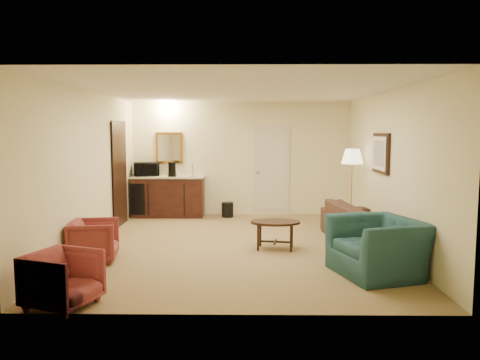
# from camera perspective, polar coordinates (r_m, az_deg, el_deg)

# --- Properties ---
(ground) EXTENTS (6.00, 6.00, 0.00)m
(ground) POSITION_cam_1_polar(r_m,az_deg,el_deg) (8.01, -0.12, -8.00)
(ground) COLOR olive
(ground) RESTS_ON ground
(room_walls) EXTENTS (5.02, 6.01, 2.61)m
(room_walls) POSITION_cam_1_polar(r_m,az_deg,el_deg) (8.55, -0.70, 4.52)
(room_walls) COLOR beige
(room_walls) RESTS_ON ground
(wetbar_cabinet) EXTENTS (1.64, 0.58, 0.92)m
(wetbar_cabinet) POSITION_cam_1_polar(r_m,az_deg,el_deg) (10.74, -8.74, -1.97)
(wetbar_cabinet) COLOR #371A11
(wetbar_cabinet) RESTS_ON ground
(sofa) EXTENTS (0.94, 2.38, 0.91)m
(sofa) POSITION_cam_1_polar(r_m,az_deg,el_deg) (8.27, 15.01, -4.55)
(sofa) COLOR black
(sofa) RESTS_ON ground
(teal_armchair) EXTENTS (1.08, 1.35, 1.02)m
(teal_armchair) POSITION_cam_1_polar(r_m,az_deg,el_deg) (6.60, 16.51, -6.72)
(teal_armchair) COLOR #1C4446
(teal_armchair) RESTS_ON ground
(rose_chair_near) EXTENTS (0.72, 0.76, 0.69)m
(rose_chair_near) POSITION_cam_1_polar(r_m,az_deg,el_deg) (7.35, -17.38, -6.80)
(rose_chair_near) COLOR brown
(rose_chair_near) RESTS_ON ground
(rose_chair_far) EXTENTS (0.81, 0.84, 0.69)m
(rose_chair_far) POSITION_cam_1_polar(r_m,az_deg,el_deg) (5.60, -20.82, -10.93)
(rose_chair_far) COLOR brown
(rose_chair_far) RESTS_ON ground
(coffee_table) EXTENTS (0.89, 0.66, 0.47)m
(coffee_table) POSITION_cam_1_polar(r_m,az_deg,el_deg) (7.75, 4.32, -6.70)
(coffee_table) COLOR black
(coffee_table) RESTS_ON ground
(floor_lamp) EXTENTS (0.48, 0.48, 1.60)m
(floor_lamp) POSITION_cam_1_polar(r_m,az_deg,el_deg) (9.47, 13.44, -1.07)
(floor_lamp) COLOR gold
(floor_lamp) RESTS_ON ground
(waste_bin) EXTENTS (0.34, 0.34, 0.33)m
(waste_bin) POSITION_cam_1_polar(r_m,az_deg,el_deg) (10.58, -1.53, -3.64)
(waste_bin) COLOR black
(waste_bin) RESTS_ON ground
(microwave) EXTENTS (0.62, 0.46, 0.37)m
(microwave) POSITION_cam_1_polar(r_m,az_deg,el_deg) (10.82, -11.36, 1.48)
(microwave) COLOR black
(microwave) RESTS_ON wetbar_cabinet
(coffee_maker) EXTENTS (0.18, 0.18, 0.32)m
(coffee_maker) POSITION_cam_1_polar(r_m,az_deg,el_deg) (10.57, -8.28, 1.29)
(coffee_maker) COLOR black
(coffee_maker) RESTS_ON wetbar_cabinet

